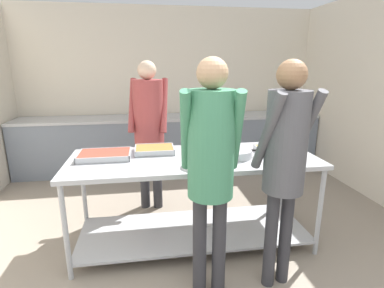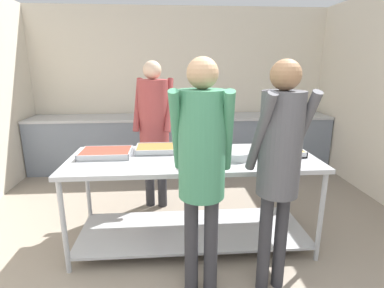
{
  "view_description": "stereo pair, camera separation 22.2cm",
  "coord_description": "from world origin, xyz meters",
  "px_view_note": "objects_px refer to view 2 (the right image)",
  "views": [
    {
      "loc": [
        -0.42,
        -1.06,
        1.74
      ],
      "look_at": [
        0.01,
        1.68,
        0.99
      ],
      "focal_mm": 28.0,
      "sensor_mm": 36.0,
      "label": 1
    },
    {
      "loc": [
        -0.2,
        -1.09,
        1.74
      ],
      "look_at": [
        0.01,
        1.68,
        0.99
      ],
      "focal_mm": 28.0,
      "sensor_mm": 36.0,
      "label": 2
    }
  ],
  "objects_px": {
    "sauce_pan": "(236,154)",
    "guest_serving_left": "(202,156)",
    "serving_tray_vegetables": "(280,152)",
    "water_bottle": "(284,108)",
    "serving_tray_roast": "(155,149)",
    "serving_tray_greens": "(106,153)",
    "guest_serving_right": "(280,154)",
    "plate_stack": "(196,163)",
    "cook_behind_counter": "(154,119)"
  },
  "relations": [
    {
      "from": "sauce_pan",
      "to": "guest_serving_left",
      "type": "xyz_separation_m",
      "value": [
        -0.38,
        -0.62,
        0.19
      ]
    },
    {
      "from": "serving_tray_vegetables",
      "to": "water_bottle",
      "type": "height_order",
      "value": "water_bottle"
    },
    {
      "from": "serving_tray_roast",
      "to": "serving_tray_vegetables",
      "type": "distance_m",
      "value": 1.22
    },
    {
      "from": "serving_tray_vegetables",
      "to": "guest_serving_left",
      "type": "xyz_separation_m",
      "value": [
        -0.84,
        -0.71,
        0.2
      ]
    },
    {
      "from": "serving_tray_vegetables",
      "to": "serving_tray_greens",
      "type": "bearing_deg",
      "value": 177.0
    },
    {
      "from": "sauce_pan",
      "to": "serving_tray_vegetables",
      "type": "height_order",
      "value": "sauce_pan"
    },
    {
      "from": "guest_serving_right",
      "to": "serving_tray_roast",
      "type": "bearing_deg",
      "value": 135.88
    },
    {
      "from": "plate_stack",
      "to": "water_bottle",
      "type": "height_order",
      "value": "water_bottle"
    },
    {
      "from": "serving_tray_roast",
      "to": "water_bottle",
      "type": "bearing_deg",
      "value": 43.7
    },
    {
      "from": "serving_tray_roast",
      "to": "cook_behind_counter",
      "type": "xyz_separation_m",
      "value": [
        -0.04,
        0.61,
        0.19
      ]
    },
    {
      "from": "sauce_pan",
      "to": "plate_stack",
      "type": "bearing_deg",
      "value": -153.13
    },
    {
      "from": "plate_stack",
      "to": "water_bottle",
      "type": "bearing_deg",
      "value": 55.21
    },
    {
      "from": "serving_tray_greens",
      "to": "guest_serving_left",
      "type": "xyz_separation_m",
      "value": [
        0.83,
        -0.8,
        0.2
      ]
    },
    {
      "from": "serving_tray_vegetables",
      "to": "cook_behind_counter",
      "type": "relative_size",
      "value": 0.24
    },
    {
      "from": "serving_tray_roast",
      "to": "water_bottle",
      "type": "height_order",
      "value": "water_bottle"
    },
    {
      "from": "serving_tray_greens",
      "to": "plate_stack",
      "type": "xyz_separation_m",
      "value": [
        0.82,
        -0.37,
        0.01
      ]
    },
    {
      "from": "serving_tray_roast",
      "to": "sauce_pan",
      "type": "relative_size",
      "value": 0.89
    },
    {
      "from": "guest_serving_right",
      "to": "cook_behind_counter",
      "type": "height_order",
      "value": "cook_behind_counter"
    },
    {
      "from": "guest_serving_right",
      "to": "water_bottle",
      "type": "relative_size",
      "value": 6.63
    },
    {
      "from": "plate_stack",
      "to": "sauce_pan",
      "type": "relative_size",
      "value": 0.63
    },
    {
      "from": "plate_stack",
      "to": "cook_behind_counter",
      "type": "xyz_separation_m",
      "value": [
        -0.4,
        1.09,
        0.18
      ]
    },
    {
      "from": "guest_serving_left",
      "to": "sauce_pan",
      "type": "bearing_deg",
      "value": 58.37
    },
    {
      "from": "serving_tray_greens",
      "to": "water_bottle",
      "type": "relative_size",
      "value": 1.78
    },
    {
      "from": "serving_tray_greens",
      "to": "guest_serving_left",
      "type": "height_order",
      "value": "guest_serving_left"
    },
    {
      "from": "serving_tray_greens",
      "to": "water_bottle",
      "type": "distance_m",
      "value": 3.28
    },
    {
      "from": "plate_stack",
      "to": "guest_serving_right",
      "type": "xyz_separation_m",
      "value": [
        0.56,
        -0.41,
        0.19
      ]
    },
    {
      "from": "plate_stack",
      "to": "cook_behind_counter",
      "type": "height_order",
      "value": "cook_behind_counter"
    },
    {
      "from": "serving_tray_greens",
      "to": "serving_tray_roast",
      "type": "relative_size",
      "value": 1.24
    },
    {
      "from": "cook_behind_counter",
      "to": "sauce_pan",
      "type": "bearing_deg",
      "value": -48.79
    },
    {
      "from": "serving_tray_greens",
      "to": "guest_serving_right",
      "type": "xyz_separation_m",
      "value": [
        1.38,
        -0.79,
        0.2
      ]
    },
    {
      "from": "serving_tray_roast",
      "to": "serving_tray_vegetables",
      "type": "xyz_separation_m",
      "value": [
        1.2,
        -0.19,
        -0.0
      ]
    },
    {
      "from": "guest_serving_left",
      "to": "guest_serving_right",
      "type": "relative_size",
      "value": 1.01
    },
    {
      "from": "guest_serving_left",
      "to": "serving_tray_vegetables",
      "type": "bearing_deg",
      "value": 40.29
    },
    {
      "from": "serving_tray_greens",
      "to": "serving_tray_vegetables",
      "type": "relative_size",
      "value": 1.13
    },
    {
      "from": "serving_tray_greens",
      "to": "serving_tray_roast",
      "type": "xyz_separation_m",
      "value": [
        0.46,
        0.11,
        -0.0
      ]
    },
    {
      "from": "plate_stack",
      "to": "guest_serving_right",
      "type": "bearing_deg",
      "value": -36.47
    },
    {
      "from": "plate_stack",
      "to": "guest_serving_left",
      "type": "relative_size",
      "value": 0.15
    },
    {
      "from": "plate_stack",
      "to": "cook_behind_counter",
      "type": "bearing_deg",
      "value": 110.11
    },
    {
      "from": "guest_serving_left",
      "to": "water_bottle",
      "type": "bearing_deg",
      "value": 59.42
    },
    {
      "from": "plate_stack",
      "to": "serving_tray_vegetables",
      "type": "height_order",
      "value": "plate_stack"
    },
    {
      "from": "plate_stack",
      "to": "serving_tray_vegetables",
      "type": "xyz_separation_m",
      "value": [
        0.84,
        0.29,
        -0.01
      ]
    },
    {
      "from": "serving_tray_roast",
      "to": "water_bottle",
      "type": "distance_m",
      "value": 2.86
    },
    {
      "from": "plate_stack",
      "to": "serving_tray_vegetables",
      "type": "bearing_deg",
      "value": 18.74
    },
    {
      "from": "serving_tray_roast",
      "to": "cook_behind_counter",
      "type": "relative_size",
      "value": 0.22
    },
    {
      "from": "sauce_pan",
      "to": "cook_behind_counter",
      "type": "relative_size",
      "value": 0.24
    },
    {
      "from": "serving_tray_roast",
      "to": "guest_serving_left",
      "type": "distance_m",
      "value": 1.0
    },
    {
      "from": "serving_tray_vegetables",
      "to": "cook_behind_counter",
      "type": "xyz_separation_m",
      "value": [
        -1.24,
        0.81,
        0.19
      ]
    },
    {
      "from": "serving_tray_vegetables",
      "to": "plate_stack",
      "type": "bearing_deg",
      "value": -161.26
    },
    {
      "from": "sauce_pan",
      "to": "guest_serving_left",
      "type": "height_order",
      "value": "guest_serving_left"
    },
    {
      "from": "sauce_pan",
      "to": "guest_serving_left",
      "type": "bearing_deg",
      "value": -121.63
    }
  ]
}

